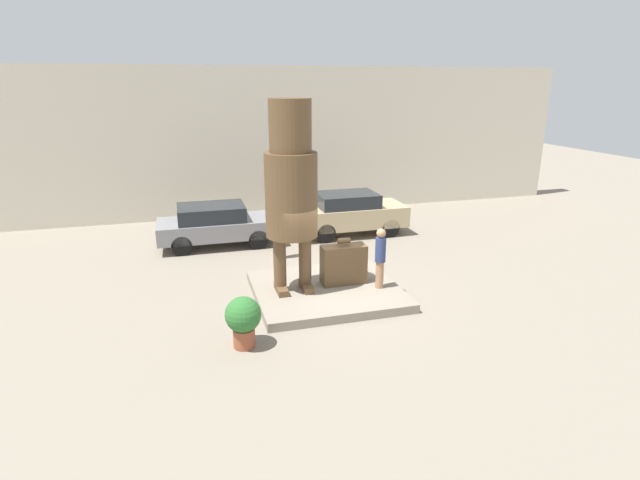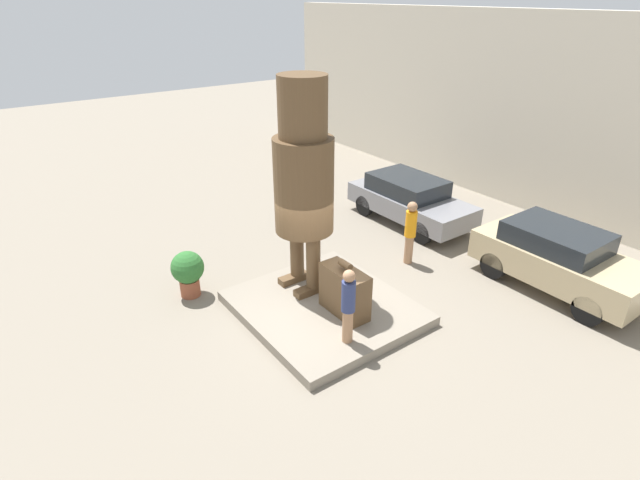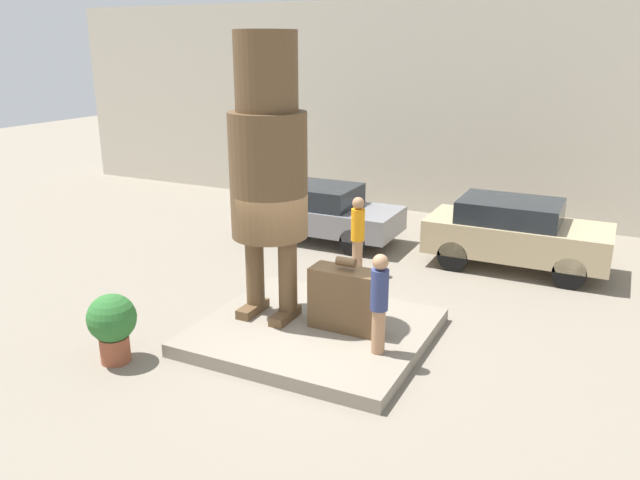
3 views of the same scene
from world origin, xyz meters
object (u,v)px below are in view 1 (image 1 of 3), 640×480
Objects in this scene: statue_figure at (291,183)px; planter_pot at (243,319)px; worker_hivis at (281,230)px; tourist at (380,256)px; giant_suitcase at (343,264)px; parked_car_tan at (351,212)px; parked_car_grey at (216,224)px.

statue_figure is 4.25× the size of planter_pot.
planter_pot is 0.65× the size of worker_hivis.
worker_hivis is at bearing 83.78° from statue_figure.
tourist is at bearing -13.03° from statue_figure.
giant_suitcase reaches higher than planter_pot.
worker_hivis is at bearing 70.27° from planter_pot.
parked_car_grey is at bearing -179.71° from parked_car_tan.
parked_car_tan reaches higher than planter_pot.
giant_suitcase is 3.86m from planter_pot.
worker_hivis reaches higher than parked_car_tan.
parked_car_grey is 7.42m from planter_pot.
planter_pot is (-3.06, -2.35, -0.11)m from giant_suitcase.
giant_suitcase is (1.44, 0.06, -2.35)m from statue_figure.
tourist is at bearing -55.61° from parked_car_grey.
tourist is 0.40× the size of parked_car_grey.
parked_car_tan is (1.97, 5.09, 0.07)m from giant_suitcase.
tourist is at bearing -35.10° from giant_suitcase.
worker_hivis is (1.96, 5.47, 0.30)m from planter_pot.
parked_car_grey is (-3.03, 5.06, 0.01)m from giant_suitcase.
statue_figure is 2.76m from giant_suitcase.
giant_suitcase is at bearing -111.12° from parked_car_tan.
statue_figure is 1.19× the size of parked_car_grey.
statue_figure reaches higher than planter_pot.
worker_hivis reaches higher than planter_pot.
worker_hivis is at bearing -45.17° from parked_car_grey.
parked_car_tan is at bearing 78.70° from tourist.
statue_figure is 3.85m from worker_hivis.
giant_suitcase is 5.46m from parked_car_tan.
parked_car_tan is at bearing 32.81° from worker_hivis.
statue_figure is at bearing -96.22° from worker_hivis.
worker_hivis is (-1.93, 3.70, -0.17)m from tourist.
statue_figure is 1.23× the size of parked_car_tan.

